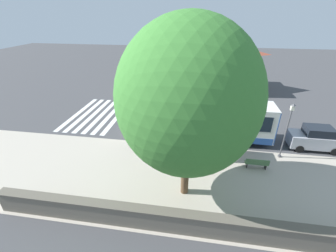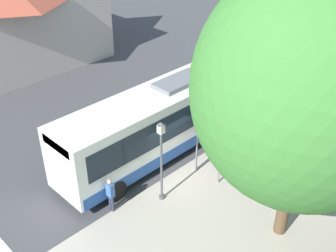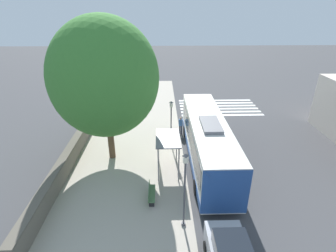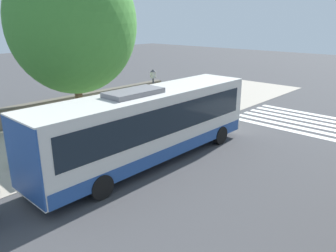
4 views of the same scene
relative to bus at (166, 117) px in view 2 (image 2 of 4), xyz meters
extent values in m
plane|color=#424244|center=(-1.63, 1.15, -1.89)|extent=(120.00, 120.00, 0.00)
cube|color=#ADA393|center=(-6.13, 1.15, -1.88)|extent=(9.00, 44.00, 0.02)
cube|color=beige|center=(15.56, 0.60, 0.60)|extent=(7.75, 13.14, 4.97)
cube|color=silver|center=(0.00, 0.02, 0.05)|extent=(2.53, 12.14, 2.97)
cube|color=black|center=(0.00, 0.02, 0.44)|extent=(2.57, 11.16, 1.31)
cube|color=#264C93|center=(0.00, 0.02, -1.14)|extent=(2.57, 11.89, 0.59)
cube|color=#264C93|center=(0.00, -6.02, 0.05)|extent=(2.57, 0.06, 2.85)
cube|color=black|center=(0.00, 6.05, 1.24)|extent=(1.90, 0.08, 0.42)
cube|color=slate|center=(0.00, -0.89, 1.65)|extent=(1.27, 2.67, 0.22)
cylinder|color=black|center=(-1.19, 4.27, -1.39)|extent=(0.30, 1.00, 1.00)
cylinder|color=black|center=(1.19, 4.27, -1.39)|extent=(0.30, 1.00, 1.00)
cylinder|color=black|center=(-1.19, -3.74, -1.39)|extent=(0.30, 1.00, 1.00)
cylinder|color=black|center=(1.19, -3.74, -1.39)|extent=(0.30, 1.00, 1.00)
cylinder|color=slate|center=(-2.23, -2.38, -0.59)|extent=(0.08, 0.08, 2.59)
cylinder|color=slate|center=(-2.23, 0.22, -0.59)|extent=(0.08, 0.08, 2.59)
cylinder|color=slate|center=(-3.59, -2.38, -0.59)|extent=(0.08, 0.08, 2.59)
cylinder|color=slate|center=(-3.59, 0.22, -0.59)|extent=(0.08, 0.08, 2.59)
cube|color=slate|center=(-2.91, -1.08, 0.74)|extent=(1.66, 2.90, 0.08)
cube|color=silver|center=(-3.57, -1.08, -0.46)|extent=(0.03, 2.34, 2.07)
cylinder|color=#2D3347|center=(-1.67, 4.82, -1.49)|extent=(0.12, 0.12, 0.80)
cylinder|color=#2D3347|center=(-1.51, 4.82, -1.49)|extent=(0.12, 0.12, 0.80)
cube|color=#38609E|center=(-1.59, 4.82, -0.77)|extent=(0.34, 0.22, 0.64)
sphere|color=tan|center=(-1.59, 4.82, -0.33)|extent=(0.22, 0.22, 0.22)
cube|color=#4C7247|center=(-3.99, -4.18, -1.44)|extent=(0.40, 1.67, 0.06)
cube|color=#4C7247|center=(-4.16, -4.18, -1.21)|extent=(0.04, 1.67, 0.40)
cube|color=black|center=(-3.99, -4.85, -1.66)|extent=(0.32, 0.06, 0.45)
cube|color=black|center=(-3.99, -3.51, -1.66)|extent=(0.32, 0.06, 0.45)
cylinder|color=#4C4C51|center=(-2.55, 2.82, -1.81)|extent=(0.24, 0.24, 0.16)
cylinder|color=#4C4C51|center=(-2.55, 2.82, -0.17)|extent=(0.10, 0.10, 3.42)
cube|color=silver|center=(-2.55, 2.82, 1.71)|extent=(0.24, 0.24, 0.35)
pyramid|color=#4C4C51|center=(-2.55, 2.82, 1.96)|extent=(0.28, 0.28, 0.14)
cylinder|color=#4C4C51|center=(-2.22, -6.33, -1.81)|extent=(0.24, 0.24, 0.16)
cylinder|color=#4C4C51|center=(-2.22, -6.33, 0.15)|extent=(0.10, 0.10, 4.07)
cube|color=silver|center=(-2.22, -6.33, 2.36)|extent=(0.24, 0.24, 0.35)
pyramid|color=#4C4C51|center=(-2.22, -6.33, 2.60)|extent=(0.28, 0.28, 0.14)
cylinder|color=brown|center=(-7.24, 0.84, 0.26)|extent=(0.48, 0.48, 4.29)
ellipsoid|color=#3D7F33|center=(-7.24, 0.84, 4.49)|extent=(7.56, 7.56, 8.32)
cube|color=#9EA0A8|center=(-0.43, -9.42, -1.08)|extent=(1.74, 4.08, 1.07)
cube|color=black|center=(-0.43, -9.52, -0.20)|extent=(1.48, 2.12, 0.67)
cylinder|color=black|center=(-1.25, -8.10, -1.57)|extent=(0.22, 0.64, 0.64)
cylinder|color=black|center=(0.38, -8.10, -1.57)|extent=(0.22, 0.64, 0.64)
cylinder|color=black|center=(-1.25, -10.75, -1.57)|extent=(0.22, 0.64, 0.64)
cylinder|color=black|center=(0.38, -10.75, -1.57)|extent=(0.22, 0.64, 0.64)
camera|label=1|loc=(-18.22, 0.21, 8.56)|focal=24.00mm
camera|label=2|loc=(-12.61, 12.49, 10.55)|focal=45.00mm
camera|label=3|loc=(-3.36, -16.98, 9.11)|focal=28.00mm
camera|label=4|loc=(10.60, -10.21, 4.64)|focal=35.00mm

